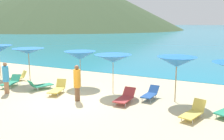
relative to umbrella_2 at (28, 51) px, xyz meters
name	(u,v)px	position (x,y,z in m)	size (l,w,h in m)	color
ground_plane	(140,71)	(4.67, 8.00, -2.25)	(50.00, 100.00, 0.30)	beige
headland_hill	(66,0)	(-83.03, 112.91, 15.26)	(137.85, 137.85, 34.72)	#384C2D
umbrella_2	(28,51)	(0.00, 0.00, 0.00)	(2.05, 2.05, 2.28)	#9E7F59
umbrella_3	(80,55)	(3.32, 0.97, -0.19)	(2.12, 2.12, 2.17)	#9E7F59
umbrella_4	(113,58)	(5.95, 0.33, -0.13)	(2.08, 2.08, 2.19)	#9E7F59
umbrella_5	(177,62)	(9.41, 0.35, -0.08)	(2.10, 2.10, 2.27)	#9E7F59
lounge_chair_0	(193,112)	(10.61, -1.48, -1.82)	(0.89, 1.55, 0.69)	#D8BF4C
lounge_chair_3	(40,85)	(1.75, -0.95, -1.82)	(1.06, 1.53, 0.62)	#268C66
lounge_chair_5	(18,77)	(-1.22, 0.07, -1.83)	(0.98, 1.39, 0.64)	#D8BF4C
lounge_chair_7	(150,94)	(8.18, 0.20, -1.80)	(0.59, 1.45, 0.62)	#1E478C
lounge_chair_8	(58,88)	(3.21, -1.12, -1.81)	(0.96, 1.58, 0.70)	#D8BF4C
lounge_chair_10	(125,97)	(7.25, -0.92, -1.82)	(0.65, 1.52, 0.65)	#A53333
lounge_chair_11	(11,82)	(-0.40, -1.18, -1.81)	(1.10, 1.70, 0.61)	#268C66
beachgoer_1	(6,77)	(0.66, -2.41, -1.17)	(0.35, 0.35, 1.75)	#A3704C
beachgoer_2	(77,82)	(4.98, -1.73, -1.12)	(0.34, 0.34, 1.83)	brown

